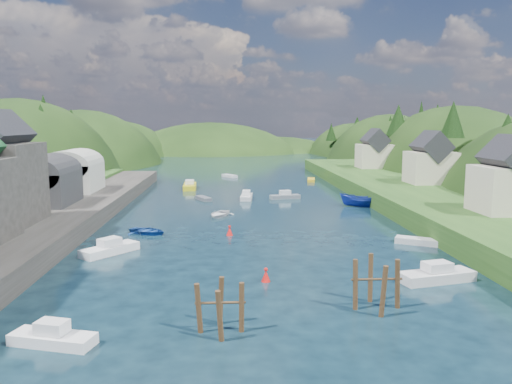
{
  "coord_description": "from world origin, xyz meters",
  "views": [
    {
      "loc": [
        -3.31,
        -29.44,
        12.09
      ],
      "look_at": [
        0.0,
        28.0,
        4.0
      ],
      "focal_mm": 35.0,
      "sensor_mm": 36.0,
      "label": 1
    }
  ],
  "objects": [
    {
      "name": "ground",
      "position": [
        0.0,
        50.0,
        0.0
      ],
      "size": [
        600.0,
        600.0,
        0.0
      ],
      "primitive_type": "plane",
      "color": "black",
      "rests_on": "ground"
    },
    {
      "name": "hillside_left",
      "position": [
        -45.0,
        75.0,
        -8.03
      ],
      "size": [
        44.0,
        245.56,
        52.0
      ],
      "color": "black",
      "rests_on": "ground"
    },
    {
      "name": "hillside_right",
      "position": [
        45.0,
        75.0,
        -7.41
      ],
      "size": [
        36.0,
        245.56,
        48.0
      ],
      "color": "black",
      "rests_on": "ground"
    },
    {
      "name": "far_hills",
      "position": [
        1.22,
        174.01,
        -10.8
      ],
      "size": [
        103.0,
        68.0,
        44.0
      ],
      "color": "black",
      "rests_on": "ground"
    },
    {
      "name": "hill_trees",
      "position": [
        1.33,
        64.44,
        11.12
      ],
      "size": [
        89.05,
        152.81,
        12.4
      ],
      "color": "black",
      "rests_on": "ground"
    },
    {
      "name": "quay_left",
      "position": [
        -24.0,
        20.0,
        1.0
      ],
      "size": [
        12.0,
        110.0,
        2.0
      ],
      "primitive_type": "cube",
      "color": "#2D2B28",
      "rests_on": "ground"
    },
    {
      "name": "boat_sheds",
      "position": [
        -26.0,
        39.0,
        5.27
      ],
      "size": [
        7.0,
        21.0,
        7.5
      ],
      "color": "#2D2D30",
      "rests_on": "quay_left"
    },
    {
      "name": "terrace_right",
      "position": [
        25.0,
        40.0,
        1.2
      ],
      "size": [
        16.0,
        120.0,
        2.4
      ],
      "primitive_type": "cube",
      "color": "#234719",
      "rests_on": "ground"
    },
    {
      "name": "right_bank_cottages",
      "position": [
        28.0,
        48.33,
        5.84
      ],
      "size": [
        9.0,
        59.24,
        8.41
      ],
      "color": "beige",
      "rests_on": "terrace_right"
    },
    {
      "name": "piling_cluster_near",
      "position": [
        -3.79,
        -1.88,
        1.22
      ],
      "size": [
        2.94,
        2.77,
        3.57
      ],
      "color": "#382314",
      "rests_on": "ground"
    },
    {
      "name": "piling_cluster_far",
      "position": [
        6.29,
        1.2,
        1.4
      ],
      "size": [
        3.33,
        3.1,
        3.94
      ],
      "color": "#382314",
      "rests_on": "ground"
    },
    {
      "name": "channel_buoy_near",
      "position": [
        -0.44,
        7.22,
        0.48
      ],
      "size": [
        0.7,
        0.7,
        1.1
      ],
      "color": "red",
      "rests_on": "ground"
    },
    {
      "name": "channel_buoy_far",
      "position": [
        -3.13,
        23.1,
        0.48
      ],
      "size": [
        0.7,
        0.7,
        1.1
      ],
      "color": "red",
      "rests_on": "ground"
    },
    {
      "name": "moored_boats",
      "position": [
        -2.39,
        20.17,
        0.64
      ],
      "size": [
        37.52,
        102.23,
        2.41
      ],
      "color": "gold",
      "rests_on": "ground"
    }
  ]
}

